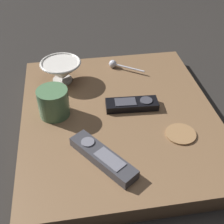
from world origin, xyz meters
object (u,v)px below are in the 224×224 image
at_px(teaspoon, 115,64).
at_px(tv_remote_near, 132,104).
at_px(coffee_mug, 53,103).
at_px(tv_remote_far, 103,157).
at_px(drink_coaster, 181,134).
at_px(cereal_bowl, 61,70).

distance_m(teaspoon, tv_remote_near, 0.23).
bearing_deg(tv_remote_near, coffee_mug, -91.28).
xyz_separation_m(coffee_mug, tv_remote_far, (0.20, 0.11, -0.03)).
bearing_deg(drink_coaster, cereal_bowl, -135.59).
xyz_separation_m(coffee_mug, drink_coaster, (0.14, 0.33, -0.04)).
distance_m(cereal_bowl, tv_remote_far, 0.38).
height_order(teaspoon, tv_remote_far, tv_remote_far).
relative_size(coffee_mug, tv_remote_far, 0.47).
height_order(tv_remote_near, tv_remote_far, tv_remote_far).
height_order(tv_remote_far, drink_coaster, tv_remote_far).
bearing_deg(teaspoon, cereal_bowl, -73.97).
distance_m(cereal_bowl, drink_coaster, 0.43).
bearing_deg(cereal_bowl, drink_coaster, 44.41).
height_order(cereal_bowl, teaspoon, cereal_bowl).
bearing_deg(drink_coaster, coffee_mug, -113.03).
relative_size(coffee_mug, tv_remote_near, 0.56).
bearing_deg(drink_coaster, tv_remote_far, -74.99).
xyz_separation_m(teaspoon, tv_remote_near, (0.23, 0.01, -0.00)).
relative_size(tv_remote_near, drink_coaster, 1.92).
distance_m(tv_remote_far, drink_coaster, 0.23).
bearing_deg(tv_remote_far, coffee_mug, -150.66).
bearing_deg(cereal_bowl, tv_remote_far, 12.96).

